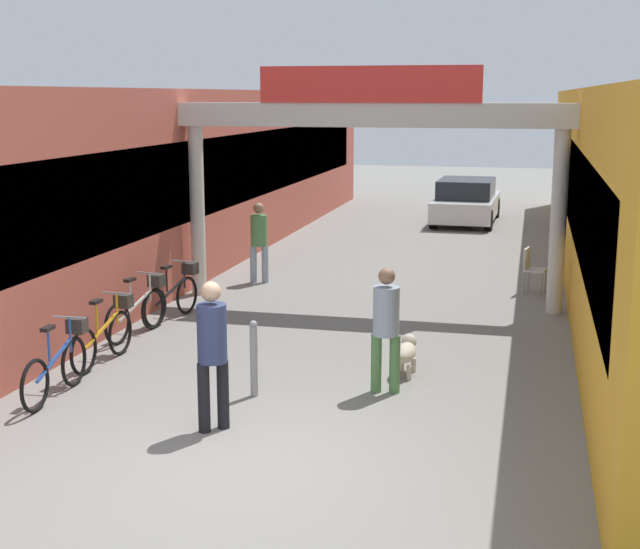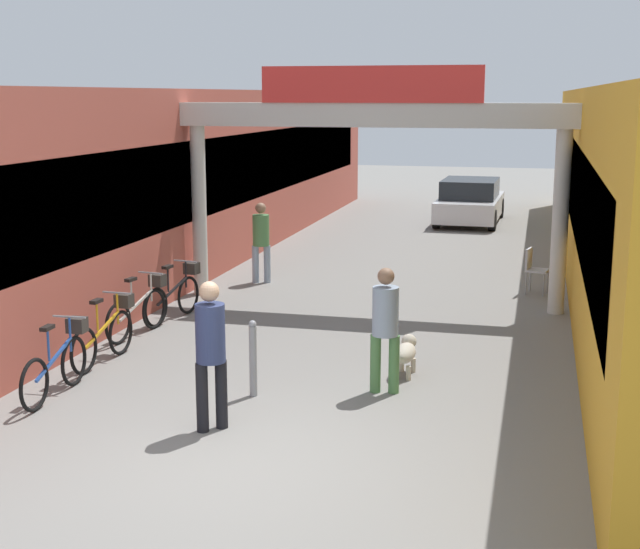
# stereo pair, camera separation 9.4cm
# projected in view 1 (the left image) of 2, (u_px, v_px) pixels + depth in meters

# --- Properties ---
(ground_plane) EXTENTS (80.00, 80.00, 0.00)m
(ground_plane) POSITION_uv_depth(u_px,v_px,m) (242.00, 459.00, 9.48)
(ground_plane) COLOR gray
(storefront_left) EXTENTS (3.00, 26.00, 3.92)m
(storefront_left) POSITION_uv_depth(u_px,v_px,m) (182.00, 175.00, 20.74)
(storefront_left) COLOR #B25142
(storefront_left) RESTS_ON ground_plane
(arcade_sign_gateway) EXTENTS (7.40, 0.47, 4.31)m
(arcade_sign_gateway) POSITION_uv_depth(u_px,v_px,m) (370.00, 136.00, 15.98)
(arcade_sign_gateway) COLOR beige
(arcade_sign_gateway) RESTS_ON ground_plane
(pedestrian_with_dog) EXTENTS (0.39, 0.37, 1.65)m
(pedestrian_with_dog) POSITION_uv_depth(u_px,v_px,m) (386.00, 322.00, 11.42)
(pedestrian_with_dog) COLOR #4C7F47
(pedestrian_with_dog) RESTS_ON ground_plane
(pedestrian_companion) EXTENTS (0.48, 0.48, 1.76)m
(pedestrian_companion) POSITION_uv_depth(u_px,v_px,m) (212.00, 346.00, 10.11)
(pedestrian_companion) COLOR black
(pedestrian_companion) RESTS_ON ground_plane
(pedestrian_carrying_crate) EXTENTS (0.42, 0.42, 1.66)m
(pedestrian_carrying_crate) POSITION_uv_depth(u_px,v_px,m) (259.00, 237.00, 18.20)
(pedestrian_carrying_crate) COLOR #8C9EB2
(pedestrian_carrying_crate) RESTS_ON ground_plane
(dog_on_leash) EXTENTS (0.29, 0.71, 0.52)m
(dog_on_leash) POSITION_uv_depth(u_px,v_px,m) (406.00, 352.00, 12.29)
(dog_on_leash) COLOR beige
(dog_on_leash) RESTS_ON ground_plane
(bicycle_blue_nearest) EXTENTS (0.46, 1.69, 0.98)m
(bicycle_blue_nearest) POSITION_uv_depth(u_px,v_px,m) (59.00, 363.00, 11.40)
(bicycle_blue_nearest) COLOR black
(bicycle_blue_nearest) RESTS_ON ground_plane
(bicycle_orange_second) EXTENTS (0.46, 1.69, 0.98)m
(bicycle_orange_second) POSITION_uv_depth(u_px,v_px,m) (106.00, 333.00, 12.82)
(bicycle_orange_second) COLOR black
(bicycle_orange_second) RESTS_ON ground_plane
(bicycle_silver_third) EXTENTS (0.46, 1.68, 0.98)m
(bicycle_silver_third) POSITION_uv_depth(u_px,v_px,m) (139.00, 309.00, 14.29)
(bicycle_silver_third) COLOR black
(bicycle_silver_third) RESTS_ON ground_plane
(bicycle_black_farthest) EXTENTS (0.46, 1.68, 0.98)m
(bicycle_black_farthest) POSITION_uv_depth(u_px,v_px,m) (175.00, 294.00, 15.32)
(bicycle_black_farthest) COLOR black
(bicycle_black_farthest) RESTS_ON ground_plane
(bollard_post_metal) EXTENTS (0.10, 0.10, 1.00)m
(bollard_post_metal) POSITION_uv_depth(u_px,v_px,m) (254.00, 358.00, 11.37)
(bollard_post_metal) COLOR gray
(bollard_post_metal) RESTS_ON ground_plane
(cafe_chair_aluminium_nearer) EXTENTS (0.48, 0.48, 0.89)m
(cafe_chair_aluminium_nearer) POSITION_uv_depth(u_px,v_px,m) (531.00, 266.00, 17.29)
(cafe_chair_aluminium_nearer) COLOR gray
(cafe_chair_aluminium_nearer) RESTS_ON ground_plane
(parked_car_white) EXTENTS (1.89, 4.05, 1.33)m
(parked_car_white) POSITION_uv_depth(u_px,v_px,m) (466.00, 202.00, 26.85)
(parked_car_white) COLOR silver
(parked_car_white) RESTS_ON ground_plane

